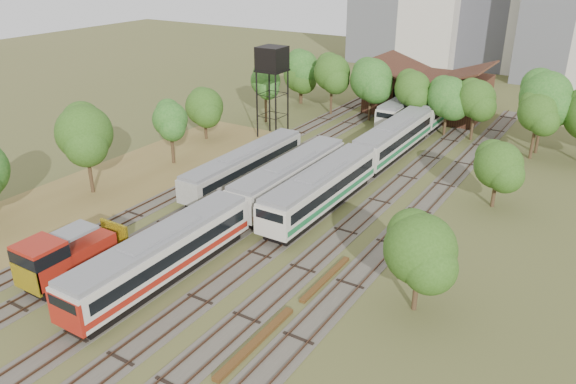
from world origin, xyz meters
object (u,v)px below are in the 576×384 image
Objects in this scene: railcar_red_set at (235,211)px; water_tower at (272,61)px; shunter_locomotive at (63,258)px; railcar_green_set at (394,139)px.

railcar_red_set is 3.04× the size of water_tower.
shunter_locomotive reaches higher than railcar_red_set.
railcar_green_set is 17.74m from water_tower.
railcar_green_set is at bearing 4.84° from water_tower.
shunter_locomotive is (-6.00, -12.74, -0.14)m from railcar_red_set.
railcar_green_set is at bearing 75.27° from shunter_locomotive.
railcar_green_set is at bearing 81.01° from railcar_red_set.
railcar_red_set is at bearing 64.79° from shunter_locomotive.
water_tower is at bearing 116.65° from railcar_red_set.
water_tower reaches higher than shunter_locomotive.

